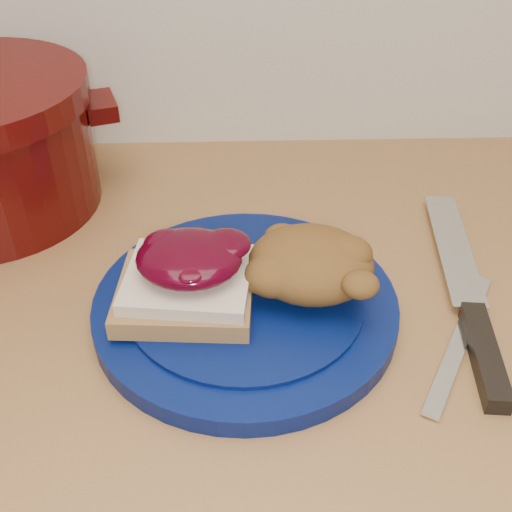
{
  "coord_description": "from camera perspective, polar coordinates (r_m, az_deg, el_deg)",
  "views": [
    {
      "loc": [
        0.0,
        1.04,
        1.29
      ],
      "look_at": [
        0.01,
        1.49,
        0.95
      ],
      "focal_mm": 45.0,
      "sensor_mm": 36.0,
      "label": 1
    }
  ],
  "objects": [
    {
      "name": "plate",
      "position": [
        0.57,
        -0.94,
        -4.48
      ],
      "size": [
        0.31,
        0.31,
        0.02
      ],
      "primitive_type": "cylinder",
      "rotation": [
        0.0,
        0.0,
        -0.17
      ],
      "color": "#05114A",
      "rests_on": "wood_countertop"
    },
    {
      "name": "sandwich",
      "position": [
        0.55,
        -6.13,
        -1.86
      ],
      "size": [
        0.12,
        0.11,
        0.06
      ],
      "rotation": [
        0.0,
        0.0,
        -0.17
      ],
      "color": "olive",
      "rests_on": "plate"
    },
    {
      "name": "stuffing_mound",
      "position": [
        0.56,
        4.9,
        -0.69
      ],
      "size": [
        0.12,
        0.11,
        0.05
      ],
      "primitive_type": "ellipsoid",
      "rotation": [
        0.0,
        0.0,
        -0.17
      ],
      "color": "brown",
      "rests_on": "plate"
    },
    {
      "name": "chef_knife",
      "position": [
        0.59,
        18.88,
        -5.49
      ],
      "size": [
        0.06,
        0.3,
        0.02
      ],
      "rotation": [
        0.0,
        0.0,
        1.47
      ],
      "color": "black",
      "rests_on": "wood_countertop"
    },
    {
      "name": "butter_knife",
      "position": [
        0.58,
        17.67,
        -7.1
      ],
      "size": [
        0.1,
        0.17,
        0.0
      ],
      "primitive_type": "cube",
      "rotation": [
        0.0,
        0.0,
        1.05
      ],
      "color": "silver",
      "rests_on": "wood_countertop"
    }
  ]
}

